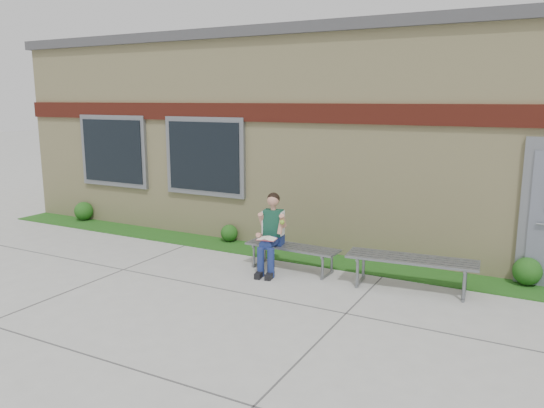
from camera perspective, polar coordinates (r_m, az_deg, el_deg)
The scene contains 9 objects.
ground at distance 7.34m, azimuth -0.93°, elevation -11.63°, with size 80.00×80.00×0.00m, color #9E9E99.
grass_strip at distance 9.56m, azimuth 6.67°, elevation -6.15°, with size 16.00×0.80×0.02m, color #194712.
school_building at distance 12.37m, azimuth 12.69°, elevation 7.48°, with size 16.20×6.22×4.20m.
bench_left at distance 8.98m, azimuth 2.19°, elevation -5.12°, with size 1.64×0.52×0.42m.
bench_right at distance 8.33m, azimuth 14.75°, elevation -6.37°, with size 1.98×0.73×0.50m.
girl at distance 8.85m, azimuth -0.10°, elevation -3.00°, with size 0.52×0.84×1.32m.
shrub_west at distance 13.36m, azimuth -19.59°, elevation -0.72°, with size 0.44×0.44×0.44m, color #194712.
shrub_mid at distance 10.76m, azimuth -4.62°, elevation -3.13°, with size 0.34×0.34×0.34m, color #194712.
shrub_east at distance 9.15m, azimuth 25.76°, elevation -6.53°, with size 0.43×0.43×0.43m, color #194712.
Camera 1 is at (3.28, -5.92, 2.85)m, focal length 35.00 mm.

